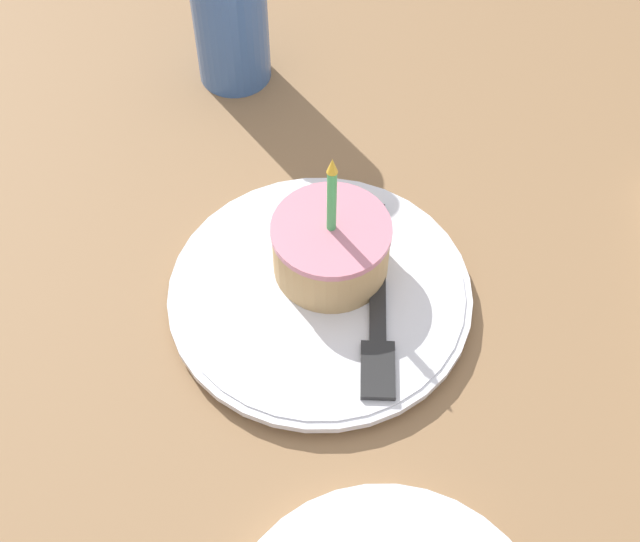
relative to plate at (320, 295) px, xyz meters
The scene contains 4 objects.
ground_plane 0.04m from the plate, 15.07° to the left, with size 2.40×2.40×0.04m.
plate is the anchor object (origin of this frame).
cake_slice 0.04m from the plate, 168.49° to the left, with size 0.09×0.09×0.12m.
fork 0.05m from the plate, 70.03° to the left, with size 0.17×0.03×0.00m.
Camera 1 is at (0.36, 0.03, 0.56)m, focal length 50.00 mm.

